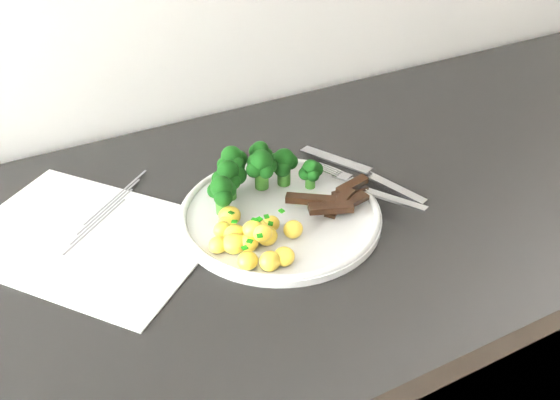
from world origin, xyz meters
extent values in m
cube|color=white|center=(-0.18, 1.74, 0.92)|extent=(0.36, 0.38, 0.00)
cube|color=slate|center=(-0.12, 1.81, 0.92)|extent=(0.12, 0.09, 0.00)
cube|color=slate|center=(-0.13, 1.79, 0.92)|extent=(0.11, 0.09, 0.00)
cube|color=slate|center=(-0.15, 1.77, 0.92)|extent=(0.11, 0.09, 0.00)
cube|color=slate|center=(-0.16, 1.76, 0.92)|extent=(0.10, 0.08, 0.00)
cylinder|color=silver|center=(0.06, 1.66, 0.93)|extent=(0.27, 0.27, 0.01)
torus|color=silver|center=(0.06, 1.66, 0.93)|extent=(0.27, 0.27, 0.01)
cylinder|color=#2C671C|center=(0.06, 1.71, 0.95)|extent=(0.02, 0.02, 0.03)
sphere|color=black|center=(0.07, 1.71, 0.97)|extent=(0.02, 0.02, 0.02)
sphere|color=black|center=(0.06, 1.72, 0.98)|extent=(0.03, 0.03, 0.03)
sphere|color=black|center=(0.05, 1.71, 0.97)|extent=(0.02, 0.02, 0.02)
sphere|color=black|center=(0.06, 1.70, 0.97)|extent=(0.02, 0.02, 0.02)
sphere|color=black|center=(0.06, 1.71, 0.98)|extent=(0.03, 0.03, 0.03)
cylinder|color=#2C671C|center=(0.10, 1.72, 0.94)|extent=(0.02, 0.02, 0.03)
sphere|color=black|center=(0.11, 1.72, 0.96)|extent=(0.02, 0.02, 0.02)
sphere|color=black|center=(0.09, 1.73, 0.97)|extent=(0.03, 0.03, 0.03)
sphere|color=black|center=(0.09, 1.71, 0.96)|extent=(0.02, 0.02, 0.02)
sphere|color=black|center=(0.10, 1.72, 0.97)|extent=(0.03, 0.03, 0.03)
cylinder|color=#2C671C|center=(0.02, 1.72, 0.94)|extent=(0.02, 0.02, 0.03)
sphere|color=black|center=(0.03, 1.72, 0.97)|extent=(0.03, 0.03, 0.03)
sphere|color=black|center=(0.02, 1.73, 0.97)|extent=(0.03, 0.03, 0.03)
sphere|color=black|center=(0.00, 1.72, 0.96)|extent=(0.02, 0.02, 0.02)
sphere|color=black|center=(0.02, 1.71, 0.96)|extent=(0.02, 0.02, 0.02)
sphere|color=black|center=(0.02, 1.72, 0.97)|extent=(0.03, 0.03, 0.03)
cylinder|color=#2C671C|center=(0.08, 1.75, 0.95)|extent=(0.01, 0.01, 0.02)
sphere|color=black|center=(0.09, 1.75, 0.97)|extent=(0.02, 0.02, 0.02)
sphere|color=black|center=(0.07, 1.76, 0.97)|extent=(0.02, 0.02, 0.02)
sphere|color=black|center=(0.07, 1.74, 0.97)|extent=(0.02, 0.02, 0.02)
sphere|color=black|center=(0.08, 1.75, 0.98)|extent=(0.02, 0.02, 0.02)
cylinder|color=#2C671C|center=(0.03, 1.74, 0.95)|extent=(0.02, 0.02, 0.02)
sphere|color=black|center=(0.04, 1.74, 0.97)|extent=(0.02, 0.02, 0.02)
sphere|color=black|center=(0.03, 1.75, 0.97)|extent=(0.02, 0.02, 0.02)
sphere|color=black|center=(0.02, 1.74, 0.97)|extent=(0.02, 0.02, 0.02)
sphere|color=black|center=(0.03, 1.73, 0.97)|extent=(0.03, 0.03, 0.03)
sphere|color=black|center=(0.03, 1.74, 0.98)|extent=(0.03, 0.03, 0.03)
cylinder|color=#2C671C|center=(0.13, 1.69, 0.94)|extent=(0.01, 0.01, 0.02)
sphere|color=black|center=(0.13, 1.69, 0.96)|extent=(0.02, 0.02, 0.02)
sphere|color=black|center=(0.12, 1.70, 0.96)|extent=(0.02, 0.02, 0.02)
sphere|color=black|center=(0.12, 1.69, 0.96)|extent=(0.02, 0.02, 0.02)
sphere|color=black|center=(0.12, 1.68, 0.96)|extent=(0.02, 0.02, 0.02)
sphere|color=black|center=(0.13, 1.69, 0.96)|extent=(0.02, 0.02, 0.02)
cylinder|color=#2C671C|center=(-0.01, 1.69, 0.94)|extent=(0.02, 0.02, 0.03)
sphere|color=black|center=(0.00, 1.70, 0.96)|extent=(0.02, 0.02, 0.02)
sphere|color=black|center=(-0.01, 1.70, 0.96)|extent=(0.02, 0.02, 0.02)
sphere|color=black|center=(-0.01, 1.68, 0.96)|extent=(0.02, 0.02, 0.02)
sphere|color=black|center=(-0.01, 1.69, 0.97)|extent=(0.03, 0.03, 0.03)
ellipsoid|color=#EAC255|center=(0.02, 1.61, 0.94)|extent=(0.03, 0.02, 0.02)
ellipsoid|color=#EAC255|center=(-0.02, 1.66, 0.94)|extent=(0.02, 0.02, 0.02)
ellipsoid|color=#EAC255|center=(-0.01, 1.63, 0.94)|extent=(0.02, 0.02, 0.02)
ellipsoid|color=#EAC255|center=(-0.01, 1.67, 0.94)|extent=(0.03, 0.03, 0.03)
ellipsoid|color=#EAC255|center=(0.02, 1.63, 0.94)|extent=(0.02, 0.02, 0.02)
ellipsoid|color=#EAC255|center=(-0.02, 1.63, 0.94)|extent=(0.03, 0.02, 0.02)
ellipsoid|color=#EAC255|center=(-0.01, 1.61, 0.94)|extent=(0.03, 0.02, 0.02)
ellipsoid|color=#EAC255|center=(0.01, 1.62, 0.94)|extent=(0.03, 0.03, 0.02)
ellipsoid|color=#EAC255|center=(0.05, 1.61, 0.94)|extent=(0.03, 0.02, 0.02)
ellipsoid|color=#EAC255|center=(0.00, 1.62, 0.96)|extent=(0.02, 0.02, 0.02)
ellipsoid|color=#EAC255|center=(-0.03, 1.62, 0.94)|extent=(0.03, 0.03, 0.02)
ellipsoid|color=#EAC255|center=(-0.03, 1.65, 0.94)|extent=(0.02, 0.02, 0.02)
ellipsoid|color=#EAC255|center=(0.02, 1.57, 0.94)|extent=(0.03, 0.03, 0.02)
ellipsoid|color=#EAC255|center=(-0.02, 1.58, 0.94)|extent=(0.03, 0.02, 0.02)
ellipsoid|color=#EAC255|center=(-0.04, 1.63, 0.94)|extent=(0.02, 0.02, 0.02)
ellipsoid|color=#EAC255|center=(0.00, 1.62, 0.96)|extent=(0.03, 0.02, 0.02)
ellipsoid|color=#EAC255|center=(0.03, 1.63, 0.94)|extent=(0.02, 0.02, 0.02)
ellipsoid|color=#EAC255|center=(0.01, 1.60, 0.96)|extent=(0.02, 0.02, 0.02)
ellipsoid|color=#EAC255|center=(0.00, 1.57, 0.94)|extent=(0.03, 0.02, 0.03)
cube|color=#106A09|center=(-0.03, 1.59, 0.96)|extent=(0.01, 0.01, 0.00)
cube|color=#106A09|center=(0.00, 1.61, 0.96)|extent=(0.01, 0.01, 0.00)
cube|color=#106A09|center=(-0.02, 1.59, 0.96)|extent=(0.01, 0.01, 0.00)
cube|color=#106A09|center=(0.01, 1.62, 0.97)|extent=(0.01, 0.01, 0.00)
cube|color=#106A09|center=(0.00, 1.59, 0.97)|extent=(0.01, 0.01, 0.00)
cube|color=#106A09|center=(0.02, 1.62, 0.97)|extent=(0.01, 0.01, 0.00)
cube|color=#106A09|center=(0.01, 1.60, 0.96)|extent=(0.01, 0.01, 0.00)
cube|color=#106A09|center=(0.00, 1.62, 0.97)|extent=(0.01, 0.01, 0.00)
cube|color=#106A09|center=(0.04, 1.63, 0.96)|extent=(0.01, 0.01, 0.00)
cube|color=#106A09|center=(0.01, 1.62, 0.97)|extent=(0.01, 0.01, 0.00)
cube|color=#106A09|center=(-0.01, 1.66, 0.96)|extent=(0.01, 0.01, 0.00)
cube|color=#106A09|center=(0.01, 1.60, 0.96)|extent=(0.01, 0.01, 0.00)
cube|color=#106A09|center=(0.02, 1.61, 0.96)|extent=(0.01, 0.01, 0.00)
cube|color=#106A09|center=(-0.02, 1.63, 0.96)|extent=(0.01, 0.01, 0.00)
cube|color=black|center=(0.14, 1.64, 0.94)|extent=(0.05, 0.04, 0.01)
cube|color=black|center=(0.13, 1.64, 0.94)|extent=(0.05, 0.04, 0.01)
cube|color=black|center=(0.13, 1.64, 0.94)|extent=(0.04, 0.04, 0.01)
cube|color=black|center=(0.17, 1.65, 0.94)|extent=(0.06, 0.02, 0.01)
cube|color=black|center=(0.13, 1.64, 0.94)|extent=(0.05, 0.05, 0.01)
cube|color=black|center=(0.13, 1.65, 0.94)|extent=(0.05, 0.02, 0.01)
cube|color=black|center=(0.13, 1.63, 0.95)|extent=(0.06, 0.03, 0.01)
cube|color=black|center=(0.14, 1.63, 0.95)|extent=(0.05, 0.04, 0.01)
cube|color=black|center=(0.11, 1.62, 0.95)|extent=(0.06, 0.04, 0.01)
cube|color=black|center=(0.15, 1.62, 0.94)|extent=(0.05, 0.02, 0.01)
cube|color=black|center=(0.17, 1.65, 0.95)|extent=(0.05, 0.02, 0.02)
cube|color=black|center=(0.10, 1.65, 0.95)|extent=(0.06, 0.05, 0.01)
cube|color=#B7B7BC|center=(0.20, 1.62, 0.94)|extent=(0.06, 0.11, 0.02)
cube|color=#B7B7BC|center=(0.17, 1.68, 0.94)|extent=(0.03, 0.03, 0.01)
cylinder|color=#B7B7BC|center=(0.17, 1.71, 0.94)|extent=(0.02, 0.04, 0.00)
cylinder|color=#B7B7BC|center=(0.16, 1.71, 0.94)|extent=(0.02, 0.04, 0.00)
cylinder|color=#B7B7BC|center=(0.16, 1.70, 0.94)|extent=(0.02, 0.04, 0.00)
cylinder|color=#B7B7BC|center=(0.16, 1.70, 0.94)|extent=(0.02, 0.04, 0.00)
cube|color=#B7B7BC|center=(0.19, 1.73, 0.94)|extent=(0.06, 0.12, 0.01)
cube|color=#B7B7BC|center=(0.23, 1.64, 0.93)|extent=(0.05, 0.10, 0.02)
camera|label=1|loc=(-0.25, 1.08, 1.42)|focal=39.53mm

